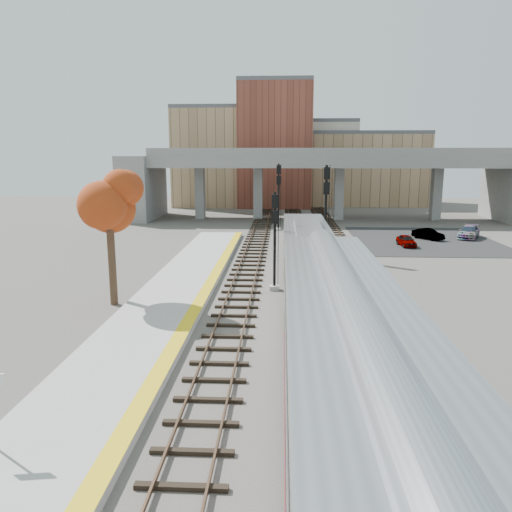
% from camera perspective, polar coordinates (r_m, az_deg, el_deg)
% --- Properties ---
extents(ground, '(160.00, 160.00, 0.00)m').
position_cam_1_polar(ground, '(25.05, 4.34, -8.67)').
color(ground, '#47423D').
rests_on(ground, ground).
extents(platform, '(4.50, 60.00, 0.35)m').
position_cam_1_polar(platform, '(25.85, -12.09, -7.85)').
color(platform, '#9E9E99').
rests_on(platform, ground).
extents(yellow_strip, '(0.70, 60.00, 0.01)m').
position_cam_1_polar(yellow_strip, '(25.37, -7.93, -7.64)').
color(yellow_strip, yellow).
rests_on(yellow_strip, platform).
extents(tracks, '(10.70, 95.00, 0.25)m').
position_cam_1_polar(tracks, '(37.05, 5.38, -1.91)').
color(tracks, black).
rests_on(tracks, ground).
extents(overpass, '(54.00, 12.00, 9.50)m').
position_cam_1_polar(overpass, '(68.80, 7.76, 9.02)').
color(overpass, slate).
rests_on(overpass, ground).
extents(buildings_far, '(43.00, 21.00, 20.60)m').
position_cam_1_polar(buildings_far, '(90.11, 4.32, 10.95)').
color(buildings_far, tan).
rests_on(buildings_far, ground).
extents(parking_lot, '(14.00, 18.00, 0.04)m').
position_cam_1_polar(parking_lot, '(54.24, 18.66, 1.74)').
color(parking_lot, black).
rests_on(parking_lot, ground).
extents(locomotive, '(3.02, 19.05, 4.10)m').
position_cam_1_polar(locomotive, '(31.58, 5.94, -0.17)').
color(locomotive, '#A8AAB2').
rests_on(locomotive, ground).
extents(coach, '(3.03, 25.00, 5.00)m').
position_cam_1_polar(coach, '(10.25, 12.68, -23.36)').
color(coach, '#A8AAB2').
rests_on(coach, ground).
extents(signal_mast_near, '(0.60, 0.64, 6.34)m').
position_cam_1_polar(signal_mast_near, '(31.77, 2.14, 1.29)').
color(signal_mast_near, '#9E9E99').
rests_on(signal_mast_near, ground).
extents(signal_mast_mid, '(0.60, 0.64, 7.81)m').
position_cam_1_polar(signal_mast_mid, '(42.44, 7.96, 5.12)').
color(signal_mast_mid, '#9E9E99').
rests_on(signal_mast_mid, ground).
extents(signal_mast_far, '(0.60, 0.64, 7.67)m').
position_cam_1_polar(signal_mast_far, '(57.71, 2.58, 6.78)').
color(signal_mast_far, '#9E9E99').
rests_on(signal_mast_far, ground).
extents(tree, '(3.60, 3.60, 8.36)m').
position_cam_1_polar(tree, '(29.45, -16.53, 6.30)').
color(tree, '#382619').
rests_on(tree, ground).
extents(car_a, '(1.54, 3.27, 1.08)m').
position_cam_1_polar(car_a, '(49.87, 16.81, 1.70)').
color(car_a, '#99999E').
rests_on(car_a, parking_lot).
extents(car_b, '(2.97, 3.43, 1.12)m').
position_cam_1_polar(car_b, '(54.60, 19.07, 2.39)').
color(car_b, '#99999E').
rests_on(car_b, parking_lot).
extents(car_c, '(3.67, 4.81, 1.30)m').
position_cam_1_polar(car_c, '(56.98, 23.13, 2.54)').
color(car_c, '#99999E').
rests_on(car_c, parking_lot).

